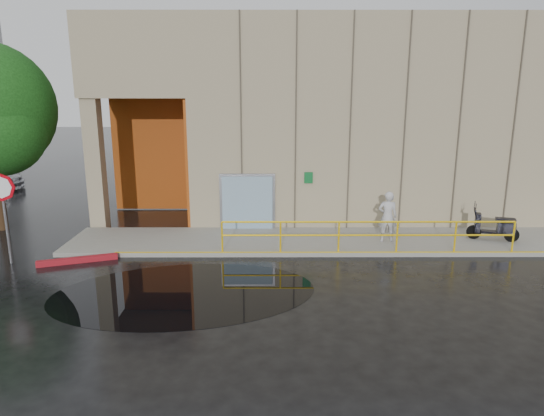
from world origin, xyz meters
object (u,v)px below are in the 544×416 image
at_px(person, 388,217).
at_px(scooter, 495,219).
at_px(stop_sign, 3,199).
at_px(red_curb, 78,260).

height_order(person, scooter, person).
xyz_separation_m(scooter, stop_sign, (-15.98, -1.91, 1.15)).
bearing_deg(scooter, person, -160.80).
xyz_separation_m(person, stop_sign, (-12.19, -1.78, 1.02)).
relative_size(person, stop_sign, 0.62).
bearing_deg(stop_sign, scooter, 27.62).
height_order(person, red_curb, person).
xyz_separation_m(person, red_curb, (-10.12, -1.72, -0.95)).
distance_m(person, red_curb, 10.31).
bearing_deg(red_curb, person, 9.65).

